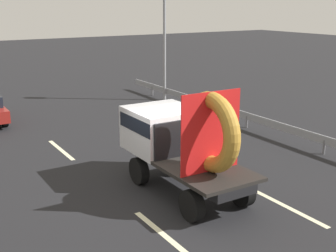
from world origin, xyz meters
TOP-DOWN VIEW (x-y plane):
  - ground_plane at (0.00, 0.00)m, footprint 120.00×120.00m
  - flatbed_truck at (0.30, 0.09)m, footprint 2.02×4.73m
  - traffic_light at (6.61, 11.14)m, footprint 0.42×0.36m
  - guardrail at (6.68, 6.24)m, footprint 0.10×17.25m
  - lane_dash_left_near at (-1.56, -2.19)m, footprint 0.16×2.72m
  - lane_dash_left_far at (-1.56, 5.45)m, footprint 0.16×2.72m
  - lane_dash_right_near at (2.16, -2.78)m, footprint 0.16×2.72m
  - lane_dash_right_far at (2.16, 5.31)m, footprint 0.16×2.55m

SIDE VIEW (x-z plane):
  - ground_plane at x=0.00m, z-range 0.00..0.00m
  - lane_dash_left_near at x=-1.56m, z-range 0.00..0.01m
  - lane_dash_left_far at x=-1.56m, z-range 0.00..0.01m
  - lane_dash_right_near at x=2.16m, z-range 0.00..0.01m
  - lane_dash_right_far at x=2.16m, z-range 0.00..0.01m
  - guardrail at x=6.68m, z-range 0.18..0.89m
  - flatbed_truck at x=0.30m, z-range -0.05..3.22m
  - traffic_light at x=6.61m, z-range 0.95..7.67m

